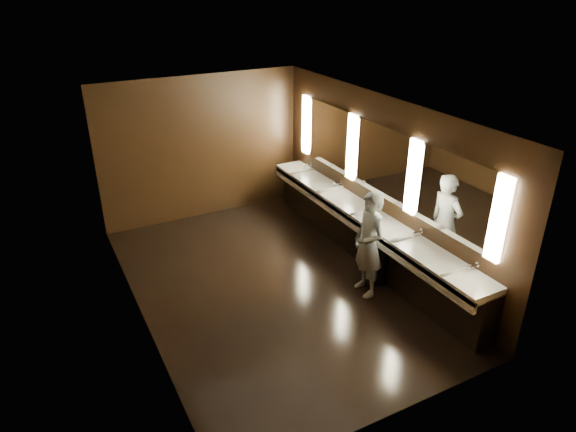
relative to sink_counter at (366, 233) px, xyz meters
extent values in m
plane|color=black|center=(-1.79, 0.00, -0.50)|extent=(6.00, 6.00, 0.00)
cube|color=#2D2D2B|center=(-1.79, 0.00, 2.30)|extent=(4.00, 6.00, 0.02)
cube|color=black|center=(-1.79, 3.00, 0.90)|extent=(4.00, 0.02, 2.80)
cube|color=black|center=(-1.79, -3.00, 0.90)|extent=(4.00, 0.02, 2.80)
cube|color=black|center=(-3.79, 0.00, 0.90)|extent=(0.02, 6.00, 2.80)
cube|color=black|center=(0.21, 0.00, 0.90)|extent=(0.02, 6.00, 2.80)
cube|color=black|center=(0.03, 0.00, -0.09)|extent=(0.36, 5.40, 0.81)
cube|color=white|center=(-0.07, 0.00, 0.35)|extent=(0.55, 5.40, 0.12)
cube|color=white|center=(-0.31, 0.00, 0.27)|extent=(0.06, 5.40, 0.18)
cylinder|color=silver|center=(0.12, -2.20, 0.49)|extent=(0.18, 0.04, 0.04)
cylinder|color=silver|center=(0.12, -1.10, 0.49)|extent=(0.18, 0.04, 0.04)
cylinder|color=silver|center=(0.12, 0.00, 0.49)|extent=(0.18, 0.04, 0.04)
cylinder|color=silver|center=(0.12, 1.10, 0.49)|extent=(0.18, 0.04, 0.04)
cylinder|color=silver|center=(0.12, 2.20, 0.49)|extent=(0.18, 0.04, 0.04)
cube|color=#FFF4C9|center=(0.18, -2.40, 1.25)|extent=(0.06, 0.22, 1.15)
cube|color=white|center=(0.19, -1.60, 1.25)|extent=(0.03, 1.32, 1.15)
cube|color=#FFF4C9|center=(0.18, -0.80, 1.25)|extent=(0.06, 0.23, 1.15)
cube|color=white|center=(0.19, 0.00, 1.25)|extent=(0.03, 1.32, 1.15)
cube|color=#FFF4C9|center=(0.18, 0.80, 1.25)|extent=(0.06, 0.23, 1.15)
cube|color=white|center=(0.19, 1.60, 1.25)|extent=(0.03, 1.32, 1.15)
cube|color=#FFF4C9|center=(0.18, 2.40, 1.25)|extent=(0.06, 0.22, 1.15)
imported|color=#89A6CD|center=(-0.58, -0.84, 0.34)|extent=(0.45, 0.64, 1.67)
cylinder|color=black|center=(-0.22, -0.65, -0.19)|extent=(0.46, 0.46, 0.62)
camera|label=1|loc=(-4.76, -6.20, 4.03)|focal=32.00mm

